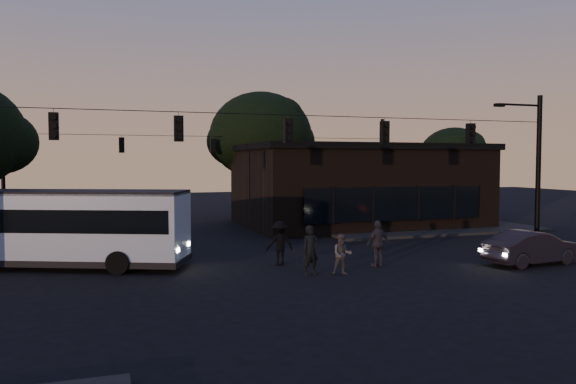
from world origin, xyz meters
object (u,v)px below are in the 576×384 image
object	(u,v)px
pedestrian_b	(342,254)
pedestrian_a	(311,250)
building	(357,185)
car	(532,248)
pedestrian_c	(378,243)
pedestrian_d	(280,243)
bus	(49,224)

from	to	relation	value
pedestrian_b	pedestrian_a	bearing A→B (deg)	-176.10
building	pedestrian_a	distance (m)	17.23
car	pedestrian_c	bearing A→B (deg)	69.57
pedestrian_c	pedestrian_d	world-z (taller)	pedestrian_c
pedestrian_d	pedestrian_a	bearing A→B (deg)	100.55
bus	pedestrian_b	xyz separation A→B (m)	(10.58, -5.11, -0.98)
bus	pedestrian_c	distance (m)	13.30
car	pedestrian_d	bearing A→B (deg)	66.51
pedestrian_a	pedestrian_c	xyz separation A→B (m)	(3.22, 0.74, 0.01)
pedestrian_a	bus	bearing A→B (deg)	144.83
building	car	bearing A→B (deg)	-88.10
car	pedestrian_a	bearing A→B (deg)	78.85
pedestrian_a	pedestrian_d	bearing A→B (deg)	94.02
building	pedestrian_c	world-z (taller)	building
building	bus	world-z (taller)	building
bus	pedestrian_c	world-z (taller)	bus
building	bus	bearing A→B (deg)	-152.11
pedestrian_a	car	bearing A→B (deg)	-13.42
building	pedestrian_c	distance (m)	15.11
building	pedestrian_c	bearing A→B (deg)	-112.63
building	car	world-z (taller)	building
pedestrian_c	bus	bearing A→B (deg)	-30.27
bus	pedestrian_a	bearing A→B (deg)	-4.25
car	pedestrian_d	distance (m)	10.50
bus	pedestrian_c	bearing A→B (deg)	5.00
pedestrian_c	pedestrian_b	bearing A→B (deg)	13.80
pedestrian_a	pedestrian_d	xyz separation A→B (m)	(-0.48, 2.30, -0.03)
pedestrian_a	pedestrian_d	size ratio (longest dim) A/B	1.03
building	pedestrian_a	bearing A→B (deg)	-121.64
pedestrian_b	pedestrian_d	world-z (taller)	pedestrian_d
bus	pedestrian_a	distance (m)	10.62
pedestrian_a	pedestrian_c	bearing A→B (deg)	5.09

